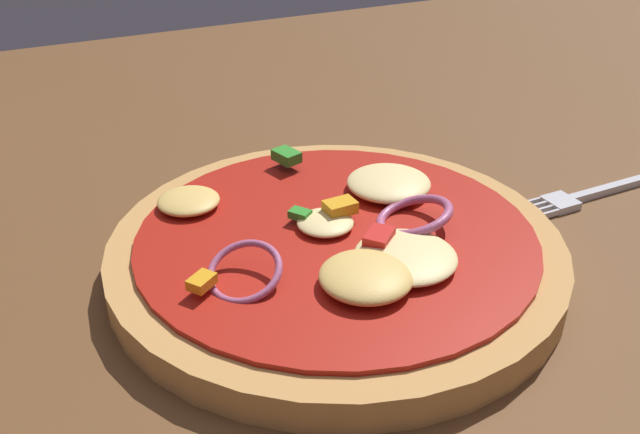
{
  "coord_description": "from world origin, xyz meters",
  "views": [
    {
      "loc": [
        -0.18,
        -0.3,
        0.25
      ],
      "look_at": [
        -0.03,
        0.0,
        0.06
      ],
      "focal_mm": 38.84,
      "sensor_mm": 36.0,
      "label": 1
    }
  ],
  "objects": [
    {
      "name": "fork",
      "position": [
        0.15,
        -0.02,
        0.04
      ],
      "size": [
        0.17,
        0.02,
        0.01
      ],
      "color": "silver",
      "rests_on": "dining_table"
    },
    {
      "name": "dining_table",
      "position": [
        0.0,
        0.0,
        0.02
      ],
      "size": [
        1.39,
        0.99,
        0.04
      ],
      "color": "brown",
      "rests_on": "ground"
    },
    {
      "name": "pizza",
      "position": [
        -0.03,
        -0.02,
        0.05
      ],
      "size": [
        0.25,
        0.25,
        0.04
      ],
      "color": "tan",
      "rests_on": "dining_table"
    }
  ]
}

